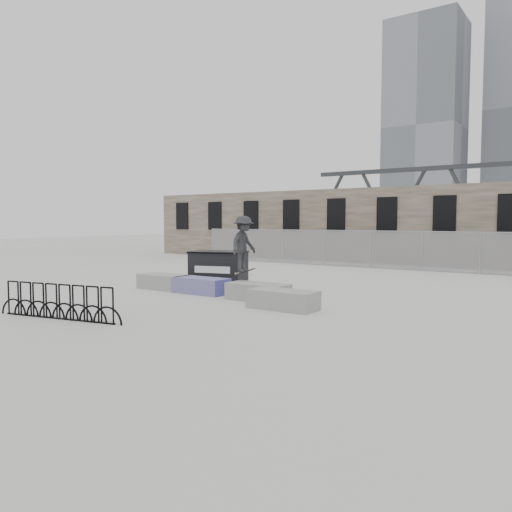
{
  "coord_description": "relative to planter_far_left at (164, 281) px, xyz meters",
  "views": [
    {
      "loc": [
        10.26,
        -12.92,
        2.51
      ],
      "look_at": [
        0.33,
        1.32,
        1.3
      ],
      "focal_mm": 35.0,
      "sensor_mm": 36.0,
      "label": 1
    }
  ],
  "objects": [
    {
      "name": "planter_far_left",
      "position": [
        0.0,
        0.0,
        0.0
      ],
      "size": [
        2.0,
        0.9,
        0.55
      ],
      "color": "#959592",
      "rests_on": "ground"
    },
    {
      "name": "stone_wall",
      "position": [
        3.02,
        16.08,
        1.96
      ],
      "size": [
        36.0,
        2.58,
        4.5
      ],
      "color": "brown",
      "rests_on": "ground"
    },
    {
      "name": "ground",
      "position": [
        3.02,
        -0.16,
        -0.3
      ],
      "size": [
        120.0,
        120.0,
        0.0
      ],
      "primitive_type": "plane",
      "color": "beige",
      "rests_on": "ground"
    },
    {
      "name": "skateboarder",
      "position": [
        3.55,
        0.16,
        1.47
      ],
      "size": [
        0.78,
        1.21,
        2.02
      ],
      "rotation": [
        0.0,
        0.0,
        1.6
      ],
      "color": "#272729",
      "rests_on": "ground"
    },
    {
      "name": "bike_rack",
      "position": [
        1.86,
        -5.6,
        0.14
      ],
      "size": [
        3.97,
        0.86,
        0.9
      ],
      "rotation": [
        0.0,
        0.0,
        0.2
      ],
      "color": "black",
      "rests_on": "ground"
    },
    {
      "name": "planter_center_left",
      "position": [
        1.84,
        -0.04,
        0.0
      ],
      "size": [
        2.0,
        0.9,
        0.55
      ],
      "color": "#363298",
      "rests_on": "ground"
    },
    {
      "name": "planter_center_right",
      "position": [
        4.36,
        -0.17,
        0.0
      ],
      "size": [
        2.0,
        0.9,
        0.55
      ],
      "color": "#959592",
      "rests_on": "ground"
    },
    {
      "name": "chainlink_fence",
      "position": [
        3.02,
        12.34,
        0.74
      ],
      "size": [
        22.06,
        0.06,
        2.02
      ],
      "color": "gray",
      "rests_on": "ground"
    },
    {
      "name": "dumpster",
      "position": [
        1.18,
        1.74,
        0.39
      ],
      "size": [
        2.36,
        1.82,
        1.37
      ],
      "rotation": [
        0.0,
        0.0,
        0.3
      ],
      "color": "black",
      "rests_on": "ground"
    },
    {
      "name": "planter_offset",
      "position": [
        5.83,
        -1.05,
        0.0
      ],
      "size": [
        2.0,
        0.9,
        0.55
      ],
      "color": "#959592",
      "rests_on": "ground"
    }
  ]
}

